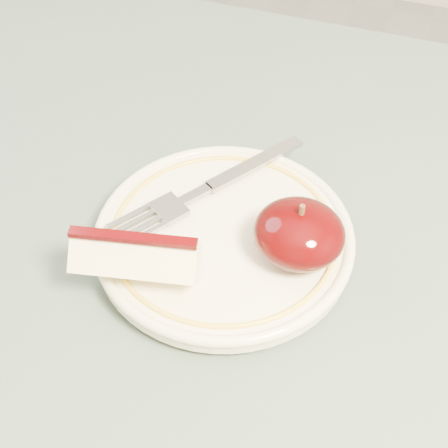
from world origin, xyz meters
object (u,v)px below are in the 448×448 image
(table, at_px, (166,396))
(fork, at_px, (208,188))
(apple_half, at_px, (299,233))
(plate, at_px, (224,236))

(table, height_order, fork, fork)
(fork, bearing_deg, table, -142.25)
(apple_half, xyz_separation_m, fork, (-0.08, 0.04, -0.02))
(plate, bearing_deg, apple_half, 0.13)
(plate, height_order, apple_half, apple_half)
(table, height_order, apple_half, apple_half)
(plate, xyz_separation_m, apple_half, (0.06, 0.00, 0.02))
(table, xyz_separation_m, plate, (0.02, 0.09, 0.10))
(plate, bearing_deg, table, -100.30)
(apple_half, bearing_deg, table, -128.54)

